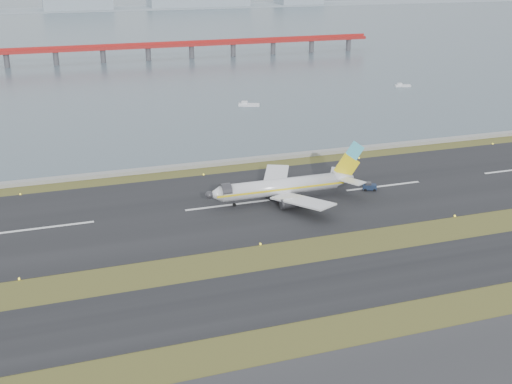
# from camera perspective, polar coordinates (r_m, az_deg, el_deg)

# --- Properties ---
(ground) EXTENTS (1000.00, 1000.00, 0.00)m
(ground) POSITION_cam_1_polar(r_m,az_deg,el_deg) (120.49, 1.57, -6.17)
(ground) COLOR #414D1B
(ground) RESTS_ON ground
(taxiway_strip) EXTENTS (1000.00, 18.00, 0.10)m
(taxiway_strip) POSITION_cam_1_polar(r_m,az_deg,el_deg) (110.60, 3.75, -8.77)
(taxiway_strip) COLOR black
(taxiway_strip) RESTS_ON ground
(runway_strip) EXTENTS (1000.00, 45.00, 0.10)m
(runway_strip) POSITION_cam_1_polar(r_m,az_deg,el_deg) (146.53, -2.50, -1.19)
(runway_strip) COLOR black
(runway_strip) RESTS_ON ground
(seawall) EXTENTS (1000.00, 2.50, 1.00)m
(seawall) POSITION_cam_1_polar(r_m,az_deg,el_deg) (173.73, -5.31, 2.39)
(seawall) COLOR gray
(seawall) RESTS_ON ground
(bay_water) EXTENTS (1400.00, 800.00, 1.30)m
(bay_water) POSITION_cam_1_polar(r_m,az_deg,el_deg) (564.83, -15.35, 14.17)
(bay_water) COLOR #41525D
(bay_water) RESTS_ON ground
(red_pier) EXTENTS (260.00, 5.00, 10.20)m
(red_pier) POSITION_cam_1_polar(r_m,az_deg,el_deg) (358.74, -9.59, 12.60)
(red_pier) COLOR #A61E1C
(red_pier) RESTS_ON ground
(far_shoreline) EXTENTS (1400.00, 80.00, 60.50)m
(far_shoreline) POSITION_cam_1_polar(r_m,az_deg,el_deg) (724.39, -15.28, 15.87)
(far_shoreline) COLOR #8D9CA6
(far_shoreline) RESTS_ON ground
(airliner) EXTENTS (38.52, 32.89, 12.80)m
(airliner) POSITION_cam_1_polar(r_m,az_deg,el_deg) (148.53, 2.66, 0.51)
(airliner) COLOR white
(airliner) RESTS_ON ground
(pushback_tug) EXTENTS (3.66, 2.87, 2.06)m
(pushback_tug) POSITION_cam_1_polar(r_m,az_deg,el_deg) (157.93, 10.04, 0.49)
(pushback_tug) COLOR #15223B
(pushback_tug) RESTS_ON ground
(workboat_near) EXTENTS (8.24, 5.13, 1.91)m
(workboat_near) POSITION_cam_1_polar(r_m,az_deg,el_deg) (244.76, -0.70, 7.78)
(workboat_near) COLOR white
(workboat_near) RESTS_ON ground
(workboat_far) EXTENTS (7.06, 3.58, 1.64)m
(workboat_far) POSITION_cam_1_polar(r_m,az_deg,el_deg) (289.18, 12.88, 9.21)
(workboat_far) COLOR white
(workboat_far) RESTS_ON ground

